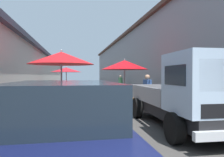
% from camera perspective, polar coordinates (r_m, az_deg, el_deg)
% --- Properties ---
extents(ground, '(90.00, 90.00, 0.00)m').
position_cam_1_polar(ground, '(14.94, -5.07, -5.12)').
color(ground, '#3D3A38').
extents(building_right_concrete, '(49.80, 7.50, 5.66)m').
position_cam_1_polar(building_right_concrete, '(19.09, 16.29, 4.67)').
color(building_right_concrete, gray).
rests_on(building_right_concrete, ground).
extents(fruit_stall_mid_lane, '(2.16, 2.16, 2.18)m').
position_cam_1_polar(fruit_stall_mid_lane, '(15.29, -12.02, 1.02)').
color(fruit_stall_mid_lane, '#9E9EA3').
rests_on(fruit_stall_mid_lane, ground).
extents(fruit_stall_near_right, '(2.51, 2.51, 2.44)m').
position_cam_1_polar(fruit_stall_near_right, '(11.47, 3.51, 2.62)').
color(fruit_stall_near_right, '#9E9EA3').
rests_on(fruit_stall_near_right, ground).
extents(fruit_stall_near_left, '(2.17, 2.17, 2.41)m').
position_cam_1_polar(fruit_stall_near_left, '(7.35, -13.01, 2.48)').
color(fruit_stall_near_left, '#9E9EA3').
rests_on(fruit_stall_near_left, ground).
extents(hatchback_car, '(3.92, 1.95, 1.45)m').
position_cam_1_polar(hatchback_car, '(3.55, -12.71, -12.43)').
color(hatchback_car, '#0F1438').
rests_on(hatchback_car, ground).
extents(delivery_truck, '(4.95, 2.04, 2.08)m').
position_cam_1_polar(delivery_truck, '(6.04, 20.98, -4.07)').
color(delivery_truck, black).
rests_on(delivery_truck, ground).
extents(vendor_by_crates, '(0.63, 0.24, 1.59)m').
position_cam_1_polar(vendor_by_crates, '(9.36, 9.36, -3.10)').
color(vendor_by_crates, '#665B4C').
rests_on(vendor_by_crates, ground).
extents(vendor_in_shade, '(0.62, 0.29, 1.57)m').
position_cam_1_polar(vendor_in_shade, '(19.24, 2.28, -1.10)').
color(vendor_in_shade, '#665B4C').
rests_on(vendor_in_shade, ground).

